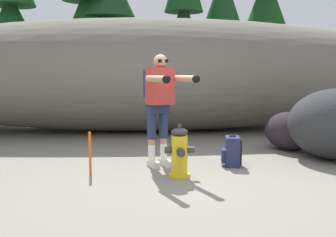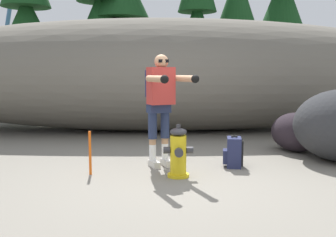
{
  "view_description": "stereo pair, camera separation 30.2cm",
  "coord_description": "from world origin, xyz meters",
  "px_view_note": "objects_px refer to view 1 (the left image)",
  "views": [
    {
      "loc": [
        -0.49,
        -4.89,
        1.4
      ],
      "look_at": [
        -0.06,
        0.41,
        0.75
      ],
      "focal_mm": 41.16,
      "sensor_mm": 36.0,
      "label": 1
    },
    {
      "loc": [
        -0.19,
        -4.91,
        1.4
      ],
      "look_at": [
        -0.06,
        0.41,
        0.75
      ],
      "focal_mm": 41.16,
      "sensor_mm": 36.0,
      "label": 2
    }
  ],
  "objects_px": {
    "boulder_mid": "(290,131)",
    "survey_stake": "(90,154)",
    "spare_backpack": "(232,152)",
    "fire_hydrant": "(180,153)",
    "utility_worker": "(160,96)"
  },
  "relations": [
    {
      "from": "fire_hydrant",
      "to": "spare_backpack",
      "type": "xyz_separation_m",
      "value": [
        0.84,
        0.52,
        -0.11
      ]
    },
    {
      "from": "spare_backpack",
      "to": "boulder_mid",
      "type": "bearing_deg",
      "value": -131.38
    },
    {
      "from": "fire_hydrant",
      "to": "utility_worker",
      "type": "distance_m",
      "value": 0.94
    },
    {
      "from": "survey_stake",
      "to": "spare_backpack",
      "type": "bearing_deg",
      "value": 10.5
    },
    {
      "from": "boulder_mid",
      "to": "utility_worker",
      "type": "bearing_deg",
      "value": -156.29
    },
    {
      "from": "utility_worker",
      "to": "survey_stake",
      "type": "xyz_separation_m",
      "value": [
        -0.97,
        -0.41,
        -0.74
      ]
    },
    {
      "from": "utility_worker",
      "to": "boulder_mid",
      "type": "bearing_deg",
      "value": 91.16
    },
    {
      "from": "fire_hydrant",
      "to": "utility_worker",
      "type": "bearing_deg",
      "value": 112.37
    },
    {
      "from": "utility_worker",
      "to": "survey_stake",
      "type": "relative_size",
      "value": 2.74
    },
    {
      "from": "fire_hydrant",
      "to": "spare_backpack",
      "type": "bearing_deg",
      "value": 31.75
    },
    {
      "from": "spare_backpack",
      "to": "survey_stake",
      "type": "distance_m",
      "value": 2.07
    },
    {
      "from": "spare_backpack",
      "to": "survey_stake",
      "type": "relative_size",
      "value": 0.78
    },
    {
      "from": "fire_hydrant",
      "to": "spare_backpack",
      "type": "relative_size",
      "value": 1.51
    },
    {
      "from": "boulder_mid",
      "to": "survey_stake",
      "type": "xyz_separation_m",
      "value": [
        -3.37,
        -1.47,
        -0.04
      ]
    },
    {
      "from": "fire_hydrant",
      "to": "survey_stake",
      "type": "distance_m",
      "value": 1.2
    }
  ]
}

